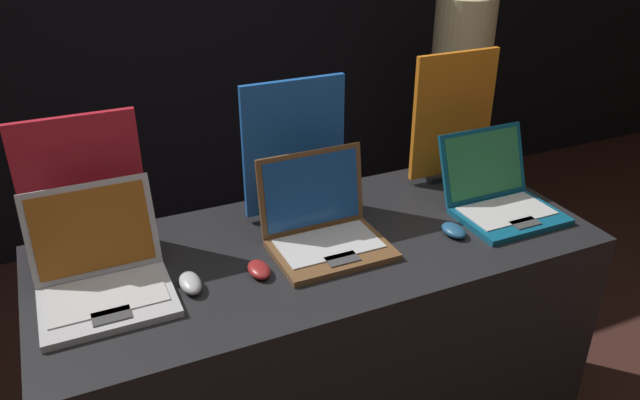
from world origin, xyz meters
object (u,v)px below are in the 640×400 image
laptop_back (499,195)px  person_bystander (456,109)px  mouse_back (454,230)px  promo_stand_back (453,120)px  mouse_middle (259,269)px  promo_stand_middle (294,152)px  laptop_middle (323,226)px  promo_stand_front (83,191)px  laptop_front (102,273)px  mouse_front (190,283)px

laptop_back → person_bystander: person_bystander is taller
laptop_back → mouse_back: (-0.23, -0.07, -0.04)m
laptop_back → promo_stand_back: promo_stand_back is taller
mouse_middle → promo_stand_back: size_ratio=0.21×
mouse_middle → promo_stand_middle: 0.44m
laptop_middle → promo_stand_middle: (-0.00, 0.23, 0.16)m
promo_stand_front → mouse_middle: 0.56m
laptop_front → laptop_middle: same height
laptop_front → promo_stand_back: promo_stand_back is taller
mouse_front → promo_stand_back: 1.13m
mouse_middle → promo_stand_back: (0.87, 0.32, 0.21)m
laptop_front → laptop_middle: (0.65, -0.01, 0.00)m
promo_stand_middle → person_bystander: size_ratio=0.29×
mouse_middle → person_bystander: (1.51, 1.15, -0.09)m
laptop_middle → person_bystander: 1.67m
person_bystander → mouse_back: bearing=-126.1°
laptop_middle → promo_stand_front: bearing=159.6°
mouse_front → promo_stand_front: 0.42m
mouse_middle → person_bystander: person_bystander is taller
mouse_middle → mouse_back: bearing=-4.1°
promo_stand_front → laptop_middle: 0.71m
mouse_back → promo_stand_middle: bearing=139.1°
laptop_back → promo_stand_back: 0.34m
laptop_front → laptop_back: laptop_front is taller
promo_stand_middle → laptop_back: promo_stand_middle is taller
promo_stand_front → mouse_back: size_ratio=4.43×
laptop_middle → mouse_middle: bearing=-162.4°
mouse_front → laptop_back: (1.07, 0.02, 0.04)m
mouse_middle → promo_stand_front: bearing=142.5°
promo_stand_front → promo_stand_middle: 0.65m
promo_stand_middle → laptop_front: bearing=-162.0°
mouse_middle → laptop_back: 0.87m
promo_stand_middle → mouse_back: size_ratio=4.71×
mouse_back → laptop_back: bearing=17.5°
promo_stand_front → laptop_middle: promo_stand_front is taller
promo_stand_front → person_bystander: 2.11m
person_bystander → mouse_front: bearing=-146.3°
laptop_back → mouse_middle: bearing=-178.2°
promo_stand_middle → person_bystander: 1.56m
promo_stand_back → mouse_front: bearing=-163.6°
promo_stand_back → mouse_back: bearing=-122.0°
promo_stand_middle → mouse_back: bearing=-40.9°
mouse_back → person_bystander: 1.48m
mouse_front → promo_stand_front: (-0.22, 0.31, 0.19)m
person_bystander → laptop_front: bearing=-151.2°
laptop_middle → mouse_back: size_ratio=3.53×
mouse_front → promo_stand_back: promo_stand_back is taller
promo_stand_front → mouse_middle: promo_stand_front is taller
mouse_front → promo_stand_middle: promo_stand_middle is taller
promo_stand_back → person_bystander: bearing=52.2°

